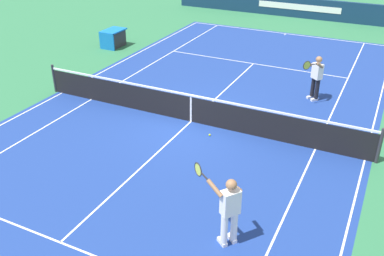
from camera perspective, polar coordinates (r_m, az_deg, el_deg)
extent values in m
plane|color=#2D7247|center=(14.37, -0.13, 0.87)|extent=(60.00, 60.00, 0.00)
cube|color=navy|center=(14.37, -0.13, 0.87)|extent=(24.20, 11.40, 0.00)
cube|color=white|center=(24.93, 12.30, 12.10)|extent=(0.05, 11.00, 0.01)
cube|color=white|center=(17.29, -16.77, 4.49)|extent=(23.80, 0.05, 0.01)
cube|color=white|center=(13.21, 21.86, -3.94)|extent=(23.80, 0.05, 0.01)
cube|color=white|center=(16.43, -13.13, 3.72)|extent=(23.80, 0.05, 0.01)
cube|color=white|center=(13.30, 15.99, -2.68)|extent=(23.80, 0.05, 0.01)
cube|color=white|center=(10.02, -17.02, -14.26)|extent=(0.05, 8.22, 0.01)
cube|color=white|center=(19.86, 8.13, 8.43)|extent=(0.05, 8.22, 0.01)
cube|color=white|center=(14.37, -0.13, 0.88)|extent=(12.80, 0.05, 0.01)
cube|color=white|center=(24.79, 12.21, 12.02)|extent=(0.30, 0.05, 0.01)
cylinder|color=#2D2D33|center=(17.29, -17.76, 6.27)|extent=(0.10, 0.10, 1.08)
cylinder|color=#2D2D33|center=(12.96, 23.58, -2.20)|extent=(0.10, 0.10, 1.08)
cube|color=black|center=(14.18, -0.13, 2.46)|extent=(0.02, 11.60, 0.88)
cube|color=white|center=(13.97, -0.13, 4.34)|extent=(0.04, 11.60, 0.06)
cube|color=white|center=(14.18, -0.13, 2.46)|extent=(0.04, 0.06, 0.88)
cube|color=#112D4C|center=(28.59, 14.59, 15.08)|extent=(0.24, 17.00, 1.21)
cube|color=white|center=(28.51, 13.92, 15.25)|extent=(0.01, 5.12, 0.36)
cylinder|color=white|center=(9.38, 5.58, -12.70)|extent=(0.15, 0.15, 0.74)
cube|color=white|center=(9.68, 5.27, -14.32)|extent=(0.26, 0.29, 0.09)
cylinder|color=white|center=(9.28, 4.28, -13.16)|extent=(0.15, 0.15, 0.74)
cube|color=white|center=(9.58, 4.01, -14.77)|extent=(0.26, 0.29, 0.09)
cube|color=white|center=(8.92, 5.10, -9.76)|extent=(0.45, 0.42, 0.56)
sphere|color=#9E704C|center=(8.66, 5.23, -7.48)|extent=(0.23, 0.23, 0.23)
cylinder|color=#9E704C|center=(9.08, 6.09, -8.01)|extent=(0.39, 0.30, 0.26)
cylinder|color=#9E704C|center=(8.72, 3.01, -7.95)|extent=(0.22, 0.42, 0.30)
cylinder|color=#232326|center=(8.86, 1.68, -6.41)|extent=(0.20, 0.24, 0.04)
torus|color=#232326|center=(9.07, 0.81, -5.49)|extent=(0.21, 0.26, 0.31)
cylinder|color=#C6D84C|center=(9.07, 0.81, -5.49)|extent=(0.17, 0.22, 0.27)
cylinder|color=black|center=(16.55, 15.69, 5.27)|extent=(0.15, 0.15, 0.74)
cube|color=white|center=(16.67, 15.35, 3.96)|extent=(0.28, 0.27, 0.09)
cylinder|color=black|center=(16.39, 16.20, 4.97)|extent=(0.15, 0.15, 0.74)
cube|color=white|center=(16.50, 15.85, 3.65)|extent=(0.28, 0.27, 0.09)
cube|color=white|center=(16.24, 16.24, 7.23)|extent=(0.43, 0.44, 0.56)
sphere|color=#9E704C|center=(16.10, 16.45, 8.68)|extent=(0.23, 0.23, 0.23)
cylinder|color=#9E704C|center=(16.29, 15.21, 7.93)|extent=(0.29, 0.40, 0.26)
cylinder|color=#9E704C|center=(15.82, 16.52, 7.93)|extent=(0.42, 0.24, 0.30)
cylinder|color=#232326|center=(15.55, 15.80, 8.12)|extent=(0.24, 0.21, 0.04)
torus|color=#232326|center=(15.38, 14.94, 8.01)|extent=(0.25, 0.22, 0.31)
cylinder|color=#C6D84C|center=(15.38, 14.94, 8.01)|extent=(0.21, 0.18, 0.27)
sphere|color=#CCE01E|center=(13.50, 2.35, -0.91)|extent=(0.07, 0.07, 0.07)
cube|color=#2D2D33|center=(22.35, -10.28, 11.54)|extent=(1.10, 0.70, 0.80)
cube|color=blue|center=(22.23, -10.37, 12.57)|extent=(1.24, 0.84, 0.06)
cube|color=blue|center=(21.88, -11.20, 11.16)|extent=(0.06, 0.84, 0.84)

